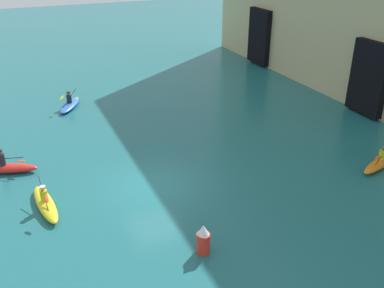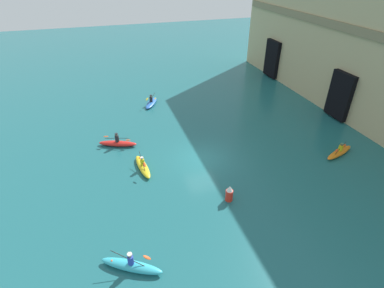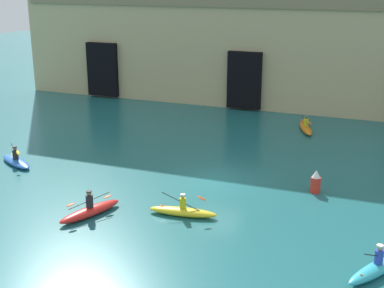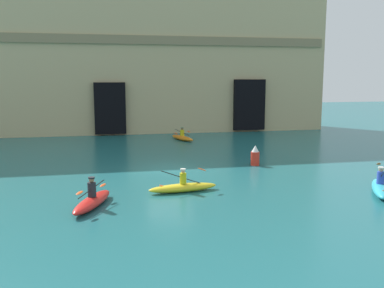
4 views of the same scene
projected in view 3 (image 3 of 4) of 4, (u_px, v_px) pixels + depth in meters
name	position (u px, v px, depth m)	size (l,w,h in m)	color
ground_plane	(218.00, 180.00, 28.98)	(120.00, 120.00, 0.00)	#1E6066
cliff_bluff	(257.00, 2.00, 43.48)	(41.39, 5.56, 16.99)	tan
kayak_cyan	(378.00, 267.00, 19.89)	(2.32, 3.29, 1.27)	#33B2C6
kayak_orange	(306.00, 127.00, 37.89)	(1.71, 3.34, 1.08)	orange
kayak_blue	(16.00, 161.00, 31.26)	(3.12, 2.18, 1.11)	blue
kayak_yellow	(183.00, 211.00, 24.67)	(3.27, 1.07, 1.09)	yellow
kayak_red	(90.00, 210.00, 24.66)	(1.89, 3.36, 1.24)	red
marker_buoy	(316.00, 182.00, 27.19)	(0.51, 0.51, 1.21)	red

